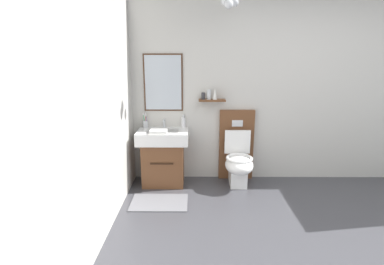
% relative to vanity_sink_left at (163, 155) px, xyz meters
% --- Properties ---
extents(wall_back, '(5.20, 0.61, 2.79)m').
position_rel_vanity_sink_left_xyz_m(wall_back, '(2.03, 0.27, 1.00)').
color(wall_back, beige).
rests_on(wall_back, ground).
extents(wall_left, '(0.12, 4.21, 2.79)m').
position_rel_vanity_sink_left_xyz_m(wall_left, '(-0.50, -1.78, 0.99)').
color(wall_left, beige).
rests_on(wall_left, ground).
extents(bath_mat, '(0.68, 0.44, 0.01)m').
position_rel_vanity_sink_left_xyz_m(bath_mat, '(0.00, -0.60, -0.40)').
color(bath_mat, slate).
rests_on(bath_mat, ground).
extents(vanity_sink_left, '(0.68, 0.49, 0.75)m').
position_rel_vanity_sink_left_xyz_m(vanity_sink_left, '(0.00, 0.00, 0.00)').
color(vanity_sink_left, brown).
rests_on(vanity_sink_left, ground).
extents(tap_on_left_sink, '(0.03, 0.13, 0.11)m').
position_rel_vanity_sink_left_xyz_m(tap_on_left_sink, '(0.00, 0.18, 0.42)').
color(tap_on_left_sink, silver).
rests_on(tap_on_left_sink, vanity_sink_left).
extents(toilet, '(0.48, 0.62, 1.00)m').
position_rel_vanity_sink_left_xyz_m(toilet, '(1.01, 0.01, -0.03)').
color(toilet, brown).
rests_on(toilet, ground).
extents(toothbrush_cup, '(0.07, 0.07, 0.21)m').
position_rel_vanity_sink_left_xyz_m(toothbrush_cup, '(-0.26, 0.17, 0.41)').
color(toothbrush_cup, silver).
rests_on(toothbrush_cup, vanity_sink_left).
extents(soap_dispenser, '(0.06, 0.06, 0.17)m').
position_rel_vanity_sink_left_xyz_m(soap_dispenser, '(0.27, 0.18, 0.42)').
color(soap_dispenser, white).
rests_on(soap_dispenser, vanity_sink_left).
extents(folded_hand_towel, '(0.22, 0.16, 0.04)m').
position_rel_vanity_sink_left_xyz_m(folded_hand_towel, '(-0.04, -0.15, 0.37)').
color(folded_hand_towel, white).
rests_on(folded_hand_towel, vanity_sink_left).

